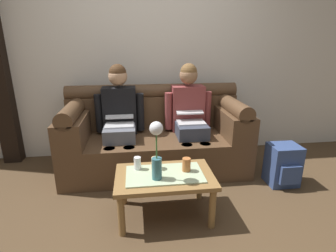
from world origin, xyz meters
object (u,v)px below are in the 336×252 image
at_px(person_right, 189,113).
at_px(cup_near_left, 156,163).
at_px(backpack_right, 283,165).
at_px(cup_far_center, 137,163).
at_px(person_left, 120,115).
at_px(couch, 155,137).
at_px(flower_vase, 157,149).
at_px(coffee_table, 165,180).
at_px(cup_near_right, 186,165).

xyz_separation_m(person_right, cup_near_left, (-0.47, -0.85, -0.21)).
xyz_separation_m(person_right, backpack_right, (0.90, -0.58, -0.44)).
distance_m(cup_near_left, cup_far_center, 0.16).
distance_m(person_left, cup_far_center, 0.88).
bearing_deg(couch, cup_far_center, -104.81).
xyz_separation_m(couch, person_left, (-0.40, -0.00, 0.28)).
distance_m(person_left, backpack_right, 1.85).
height_order(flower_vase, cup_near_left, flower_vase).
bearing_deg(coffee_table, person_left, 112.99).
height_order(person_left, cup_far_center, person_left).
bearing_deg(backpack_right, couch, 155.76).
bearing_deg(person_left, cup_far_center, -77.88).
bearing_deg(cup_near_right, cup_near_left, 163.89).
xyz_separation_m(couch, backpack_right, (1.30, -0.59, -0.16)).
height_order(cup_near_right, cup_far_center, cup_near_right).
bearing_deg(coffee_table, flower_vase, -132.90).
distance_m(person_right, cup_near_left, 0.99).
bearing_deg(couch, person_right, -0.42).
height_order(person_left, cup_near_right, person_left).
bearing_deg(cup_near_right, person_left, 122.73).
xyz_separation_m(couch, cup_near_left, (-0.07, -0.85, 0.08)).
height_order(flower_vase, cup_near_right, flower_vase).
bearing_deg(flower_vase, cup_near_left, 88.76).
distance_m(flower_vase, cup_near_left, 0.27).
height_order(person_right, cup_near_left, person_right).
bearing_deg(flower_vase, cup_far_center, 129.22).
height_order(couch, coffee_table, couch).
bearing_deg(person_right, cup_far_center, -126.70).
height_order(coffee_table, cup_far_center, cup_far_center).
distance_m(cup_far_center, backpack_right, 1.56).
xyz_separation_m(flower_vase, cup_near_left, (0.00, 0.18, -0.21)).
distance_m(cup_near_left, backpack_right, 1.41).
bearing_deg(flower_vase, cup_near_right, 21.28).
height_order(person_left, cup_near_left, person_left).
distance_m(person_right, coffee_table, 1.08).
bearing_deg(coffee_table, backpack_right, 15.76).
height_order(cup_far_center, backpack_right, cup_far_center).
relative_size(couch, coffee_table, 2.51).
xyz_separation_m(couch, cup_near_right, (0.19, -0.93, 0.08)).
height_order(person_right, cup_near_right, person_right).
height_order(couch, cup_near_left, couch).
distance_m(couch, backpack_right, 1.43).
relative_size(couch, person_left, 1.69).
bearing_deg(couch, cup_near_right, -78.35).
bearing_deg(couch, cup_near_left, -94.49).
relative_size(flower_vase, cup_near_right, 4.16).
xyz_separation_m(cup_near_right, backpack_right, (1.11, 0.34, -0.24)).
bearing_deg(flower_vase, backpack_right, 17.90).
distance_m(flower_vase, cup_near_right, 0.35).
height_order(coffee_table, cup_near_right, cup_near_right).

